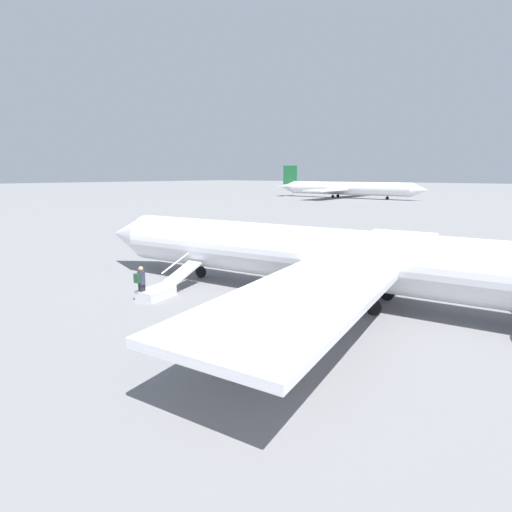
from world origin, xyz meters
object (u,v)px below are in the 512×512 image
at_px(boarding_stairs, 162,288).
at_px(passenger, 141,281).
at_px(airplane_main, 351,258).
at_px(airplane_far_right, 344,188).

height_order(boarding_stairs, passenger, boarding_stairs).
xyz_separation_m(airplane_main, boarding_stairs, (7.81, 5.14, -1.79)).
xyz_separation_m(airplane_far_right, passenger, (-33.16, 85.46, -1.54)).
bearing_deg(airplane_far_right, boarding_stairs, -69.96).
distance_m(airplane_far_right, passenger, 91.68).
bearing_deg(boarding_stairs, airplane_main, -65.23).
xyz_separation_m(airplane_main, airplane_far_right, (41.00, -79.13, 0.38)).
height_order(airplane_main, passenger, airplane_main).
height_order(airplane_far_right, boarding_stairs, airplane_far_right).
bearing_deg(boarding_stairs, airplane_far_right, 12.94).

